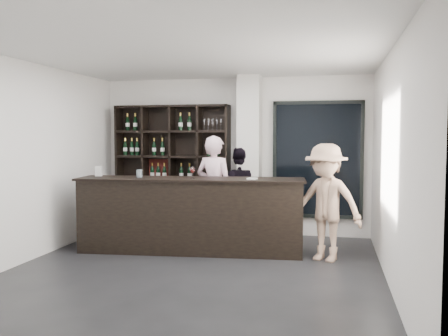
% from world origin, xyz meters
% --- Properties ---
extents(floor, '(5.00, 5.50, 0.01)m').
position_xyz_m(floor, '(0.00, 0.00, -0.01)').
color(floor, black).
rests_on(floor, ground).
extents(wine_shelf, '(2.20, 0.35, 2.40)m').
position_xyz_m(wine_shelf, '(-1.15, 2.57, 1.20)').
color(wine_shelf, black).
rests_on(wine_shelf, floor).
extents(structural_column, '(0.40, 0.40, 2.90)m').
position_xyz_m(structural_column, '(0.35, 2.47, 1.45)').
color(structural_column, silver).
rests_on(structural_column, floor).
extents(glass_panel, '(1.60, 0.08, 2.10)m').
position_xyz_m(glass_panel, '(1.55, 2.69, 1.40)').
color(glass_panel, black).
rests_on(glass_panel, floor).
extents(tasting_counter, '(3.55, 0.73, 1.17)m').
position_xyz_m(tasting_counter, '(-0.35, 1.10, 0.59)').
color(tasting_counter, black).
rests_on(tasting_counter, floor).
extents(taster_pink, '(0.75, 0.58, 1.83)m').
position_xyz_m(taster_pink, '(-0.15, 1.85, 0.91)').
color(taster_pink, silver).
rests_on(taster_pink, floor).
extents(taster_black, '(0.81, 0.64, 1.64)m').
position_xyz_m(taster_black, '(0.18, 2.40, 0.82)').
color(taster_black, black).
rests_on(taster_black, floor).
extents(customer, '(1.27, 1.02, 1.72)m').
position_xyz_m(customer, '(1.72, 1.05, 0.86)').
color(customer, tan).
rests_on(customer, floor).
extents(wine_glass, '(0.09, 0.09, 0.20)m').
position_xyz_m(wine_glass, '(-0.29, 1.03, 1.27)').
color(wine_glass, white).
rests_on(wine_glass, tasting_counter).
extents(spit_cup, '(0.10, 0.10, 0.12)m').
position_xyz_m(spit_cup, '(-1.18, 1.04, 1.23)').
color(spit_cup, '#ABC1CB').
rests_on(spit_cup, tasting_counter).
extents(napkin_stack, '(0.15, 0.15, 0.02)m').
position_xyz_m(napkin_stack, '(0.63, 1.11, 1.18)').
color(napkin_stack, white).
rests_on(napkin_stack, tasting_counter).
extents(card_stand, '(0.11, 0.06, 0.16)m').
position_xyz_m(card_stand, '(-1.91, 1.10, 1.25)').
color(card_stand, white).
rests_on(card_stand, tasting_counter).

